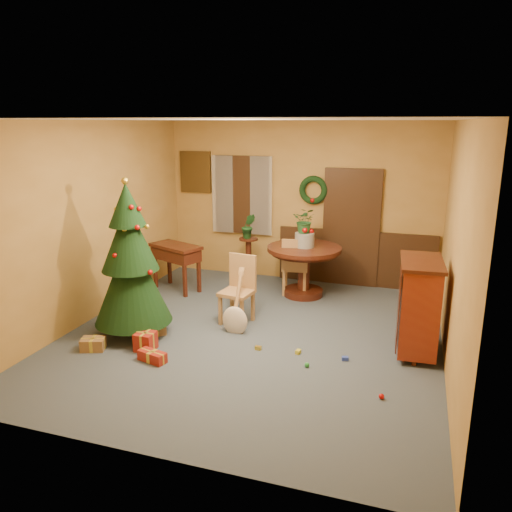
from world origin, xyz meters
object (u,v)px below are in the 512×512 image
at_px(dining_table, 304,262).
at_px(chair_near, 239,286).
at_px(christmas_tree, 130,263).
at_px(sideboard, 419,304).
at_px(writing_desk, 176,256).

bearing_deg(dining_table, chair_near, -114.94).
relative_size(christmas_tree, sideboard, 1.78).
bearing_deg(sideboard, dining_table, 137.55).
bearing_deg(dining_table, sideboard, -42.45).
height_order(writing_desk, sideboard, sideboard).
distance_m(christmas_tree, sideboard, 3.81).
height_order(dining_table, christmas_tree, christmas_tree).
distance_m(dining_table, writing_desk, 2.22).
relative_size(dining_table, sideboard, 1.01).
bearing_deg(sideboard, chair_near, 173.39).
distance_m(writing_desk, sideboard, 4.24).
xyz_separation_m(chair_near, christmas_tree, (-1.24, -0.89, 0.50)).
bearing_deg(christmas_tree, writing_desk, 98.87).
height_order(chair_near, sideboard, sideboard).
distance_m(chair_near, sideboard, 2.53).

